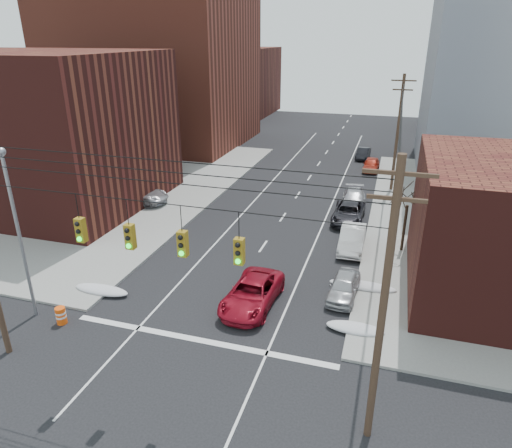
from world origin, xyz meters
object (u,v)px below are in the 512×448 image
Objects in this scene: parked_car_a at (344,287)px; parked_car_b at (352,239)px; construction_barrel at (61,315)px; lot_car_c at (74,203)px; lot_car_d at (119,177)px; lot_car_a at (100,201)px; parked_car_f at (363,153)px; parked_car_c at (349,213)px; parked_car_e at (371,164)px; lot_car_b at (137,194)px; red_pickup at (252,293)px; parked_car_d at (354,199)px.

parked_car_b is at bearing 95.51° from parked_car_a.
parked_car_a is 15.68m from construction_barrel.
lot_car_d reaches higher than lot_car_c.
lot_car_a reaches higher than construction_barrel.
parked_car_b reaches higher than parked_car_f.
parked_car_c is 1.26× the size of parked_car_e.
lot_car_b is 18.46m from construction_barrel.
lot_car_d is at bearing 25.83° from lot_car_a.
lot_car_c is (-4.08, -3.46, -0.11)m from lot_car_b.
parked_car_a is at bearing -123.57° from lot_car_d.
red_pickup is at bearing -109.02° from lot_car_c.
lot_car_d is at bearing 151.91° from parked_car_a.
parked_car_e is at bearing 89.13° from parked_car_b.
parked_car_a is at bearing -90.60° from parked_car_d.
lot_car_b is at bearing 141.54° from red_pickup.
lot_car_d is (-24.32, 8.43, 0.07)m from parked_car_b.
red_pickup is 1.43× the size of lot_car_a.
construction_barrel is at bearing -136.13° from parked_car_b.
lot_car_d is at bearing 115.41° from construction_barrel.
lot_car_c reaches higher than parked_car_d.
parked_car_f reaches higher than construction_barrel.
parked_car_e is 0.89× the size of lot_car_c.
parked_car_a is 6.72m from parked_car_b.
construction_barrel is (-13.78, -13.75, -0.30)m from parked_car_b.
parked_car_a is at bearing -85.03° from parked_car_c.
lot_car_a is at bearing -165.14° from parked_car_d.
parked_car_c is 23.71m from lot_car_d.
lot_car_b is at bearing 155.54° from parked_car_a.
red_pickup is at bearing -132.03° from lot_car_b.
parked_car_a is 22.36m from lot_car_b.
parked_car_b is (4.62, 9.12, 0.03)m from red_pickup.
red_pickup is 1.12× the size of parked_car_d.
parked_car_d is at bearing 80.48° from red_pickup.
parked_car_f is 1.04× the size of lot_car_a.
lot_car_c is (-23.59, 0.34, 0.04)m from parked_car_b.
construction_barrel is at bearing -124.46° from parked_car_c.
red_pickup is 1.31× the size of parked_car_e.
parked_car_f is 0.84× the size of lot_car_c.
parked_car_d is 23.54m from lot_car_d.
parked_car_e is 1.10× the size of lot_car_a.
lot_car_d is (-4.81, 4.63, -0.08)m from lot_car_b.
parked_car_c is at bearing -84.58° from parked_car_f.
construction_barrel is (-12.41, -40.20, -0.17)m from parked_car_f.
parked_car_b is 1.16× the size of lot_car_d.
parked_car_b reaches higher than lot_car_c.
parked_car_b is 0.98× the size of parked_car_d.
construction_barrel is (10.53, -22.18, -0.37)m from lot_car_d.
construction_barrel is (-13.72, -35.00, -0.22)m from parked_car_e.
parked_car_d is 0.86× the size of lot_car_b.
lot_car_d is (-22.94, -18.02, 0.20)m from parked_car_f.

